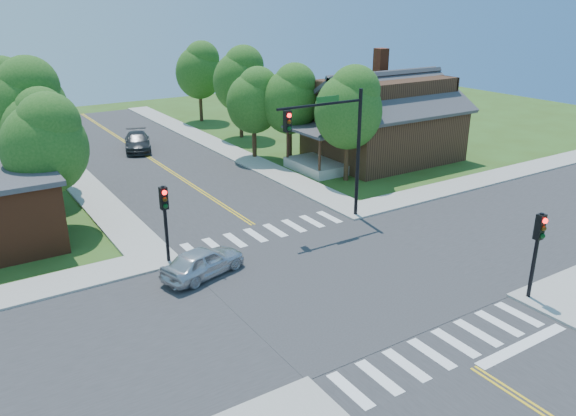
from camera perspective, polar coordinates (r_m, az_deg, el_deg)
ground at (r=25.00m, az=4.98°, el=-7.28°), size 100.00×100.00×0.00m
road_ns at (r=24.99m, az=4.98°, el=-7.24°), size 10.00×90.00×0.04m
road_ew at (r=24.99m, az=4.98°, el=-7.23°), size 90.00×10.00×0.04m
intersection_patch at (r=25.00m, az=4.98°, el=-7.28°), size 10.20×10.20×0.06m
sidewalk_ne at (r=45.91m, az=8.72°, el=5.68°), size 40.00×40.00×0.14m
crosswalk_north at (r=29.63m, az=-2.32°, el=-2.52°), size 8.85×2.00×0.01m
crosswalk_south at (r=21.14m, az=15.52°, el=-13.55°), size 8.85×2.00×0.01m
centerline at (r=24.98m, az=4.98°, el=-7.19°), size 0.30×90.00×0.01m
stop_bar at (r=22.21m, az=22.71°, el=-12.84°), size 4.60×0.45×0.09m
signal_mast_ne at (r=29.73m, az=4.72°, el=7.26°), size 5.30×0.42×7.20m
signal_pole_se at (r=24.32m, az=24.06°, el=-3.00°), size 0.34×0.42×3.80m
signal_pole_nw at (r=25.94m, az=-12.41°, el=-0.20°), size 0.34×0.42×3.80m
house_ne at (r=43.57m, az=9.61°, el=9.24°), size 13.05×8.80×7.11m
tree_e_a at (r=37.38m, az=6.32°, el=10.27°), size 4.54×4.32×7.73m
tree_e_b at (r=42.13m, az=0.33°, el=11.17°), size 4.31×4.09×7.32m
tree_e_c at (r=49.84m, az=-4.80°, el=13.07°), size 4.71×4.47×8.00m
tree_e_d at (r=57.41m, az=-8.95°, el=13.79°), size 4.63×4.40×7.87m
tree_w_a at (r=31.21m, az=-23.36°, el=6.21°), size 4.32×4.10×7.34m
tree_w_b at (r=38.30m, az=-25.01°, el=9.53°), size 5.01×4.76×8.51m
tree_w_c at (r=46.17m, az=-27.10°, el=10.27°), size 4.64×4.41×7.89m
tree_house at (r=42.87m, az=-3.40°, el=11.01°), size 4.11×3.91×6.99m
tree_bldg at (r=36.53m, az=-24.00°, el=7.53°), size 4.06×3.86×6.90m
car_silver at (r=25.21m, az=-8.62°, el=-5.49°), size 3.67×4.79×1.35m
car_dgrey at (r=47.37m, az=-15.04°, el=6.47°), size 4.68×5.97×1.41m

